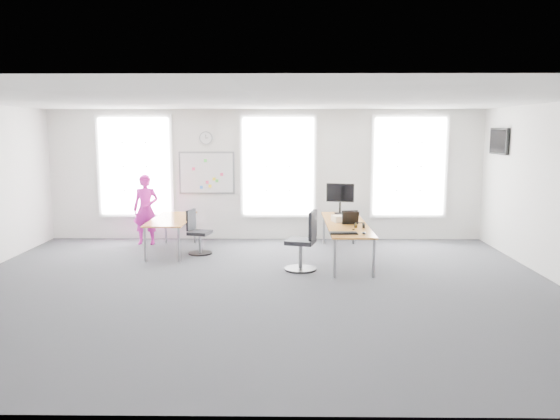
{
  "coord_description": "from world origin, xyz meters",
  "views": [
    {
      "loc": [
        0.5,
        -8.56,
        2.55
      ],
      "look_at": [
        0.38,
        1.2,
        1.1
      ],
      "focal_mm": 35.0,
      "sensor_mm": 36.0,
      "label": 1
    }
  ],
  "objects_px": {
    "desk_right": "(346,225)",
    "chair_right": "(304,244)",
    "chair_left": "(197,234)",
    "headphones": "(359,225)",
    "monitor": "(340,196)",
    "desk_left": "(171,221)",
    "person": "(146,209)",
    "keyboard": "(344,233)"
  },
  "relations": [
    {
      "from": "chair_right",
      "to": "monitor",
      "type": "bearing_deg",
      "value": 172.67
    },
    {
      "from": "chair_right",
      "to": "chair_left",
      "type": "relative_size",
      "value": 1.2
    },
    {
      "from": "desk_right",
      "to": "chair_right",
      "type": "bearing_deg",
      "value": -133.79
    },
    {
      "from": "chair_left",
      "to": "keyboard",
      "type": "xyz_separation_m",
      "value": [
        2.84,
        -1.54,
        0.33
      ]
    },
    {
      "from": "chair_left",
      "to": "person",
      "type": "relative_size",
      "value": 0.59
    },
    {
      "from": "chair_left",
      "to": "headphones",
      "type": "height_order",
      "value": "chair_left"
    },
    {
      "from": "chair_right",
      "to": "headphones",
      "type": "relative_size",
      "value": 5.76
    },
    {
      "from": "desk_right",
      "to": "person",
      "type": "height_order",
      "value": "person"
    },
    {
      "from": "chair_right",
      "to": "person",
      "type": "distance_m",
      "value": 4.13
    },
    {
      "from": "headphones",
      "to": "chair_right",
      "type": "bearing_deg",
      "value": -161.86
    },
    {
      "from": "chair_left",
      "to": "monitor",
      "type": "relative_size",
      "value": 1.38
    },
    {
      "from": "chair_left",
      "to": "headphones",
      "type": "distance_m",
      "value": 3.36
    },
    {
      "from": "headphones",
      "to": "desk_right",
      "type": "bearing_deg",
      "value": 109.04
    },
    {
      "from": "chair_right",
      "to": "headphones",
      "type": "distance_m",
      "value": 1.13
    },
    {
      "from": "chair_left",
      "to": "headphones",
      "type": "bearing_deg",
      "value": -92.1
    },
    {
      "from": "chair_right",
      "to": "chair_left",
      "type": "height_order",
      "value": "chair_right"
    },
    {
      "from": "desk_left",
      "to": "headphones",
      "type": "distance_m",
      "value": 3.94
    },
    {
      "from": "desk_left",
      "to": "chair_left",
      "type": "height_order",
      "value": "chair_left"
    },
    {
      "from": "chair_left",
      "to": "monitor",
      "type": "xyz_separation_m",
      "value": [
        3.0,
        0.76,
        0.72
      ]
    },
    {
      "from": "desk_right",
      "to": "person",
      "type": "xyz_separation_m",
      "value": [
        -4.3,
        1.36,
        0.11
      ]
    },
    {
      "from": "chair_left",
      "to": "monitor",
      "type": "height_order",
      "value": "monitor"
    },
    {
      "from": "keyboard",
      "to": "chair_left",
      "type": "bearing_deg",
      "value": 150.92
    },
    {
      "from": "chair_left",
      "to": "keyboard",
      "type": "distance_m",
      "value": 3.25
    },
    {
      "from": "desk_left",
      "to": "chair_right",
      "type": "distance_m",
      "value": 3.11
    },
    {
      "from": "headphones",
      "to": "desk_left",
      "type": "bearing_deg",
      "value": 162.81
    },
    {
      "from": "keyboard",
      "to": "headphones",
      "type": "height_order",
      "value": "headphones"
    },
    {
      "from": "desk_right",
      "to": "headphones",
      "type": "distance_m",
      "value": 0.58
    },
    {
      "from": "desk_left",
      "to": "person",
      "type": "relative_size",
      "value": 1.24
    },
    {
      "from": "chair_right",
      "to": "headphones",
      "type": "height_order",
      "value": "chair_right"
    },
    {
      "from": "person",
      "to": "chair_left",
      "type": "bearing_deg",
      "value": -34.03
    },
    {
      "from": "monitor",
      "to": "keyboard",
      "type": "bearing_deg",
      "value": -81.11
    },
    {
      "from": "chair_left",
      "to": "headphones",
      "type": "xyz_separation_m",
      "value": [
        3.19,
        -0.96,
        0.37
      ]
    },
    {
      "from": "chair_right",
      "to": "keyboard",
      "type": "relative_size",
      "value": 2.23
    },
    {
      "from": "desk_left",
      "to": "headphones",
      "type": "xyz_separation_m",
      "value": [
        3.77,
        -1.15,
        0.12
      ]
    },
    {
      "from": "chair_left",
      "to": "desk_left",
      "type": "bearing_deg",
      "value": 86.5
    },
    {
      "from": "desk_left",
      "to": "monitor",
      "type": "bearing_deg",
      "value": 9.13
    },
    {
      "from": "desk_right",
      "to": "monitor",
      "type": "bearing_deg",
      "value": 90.24
    },
    {
      "from": "keyboard",
      "to": "headphones",
      "type": "xyz_separation_m",
      "value": [
        0.35,
        0.57,
        0.04
      ]
    },
    {
      "from": "monitor",
      "to": "chair_right",
      "type": "bearing_deg",
      "value": -99.42
    },
    {
      "from": "person",
      "to": "monitor",
      "type": "bearing_deg",
      "value": -0.36
    },
    {
      "from": "chair_left",
      "to": "monitor",
      "type": "bearing_deg",
      "value": -61.09
    },
    {
      "from": "person",
      "to": "desk_right",
      "type": "bearing_deg",
      "value": -15.52
    }
  ]
}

